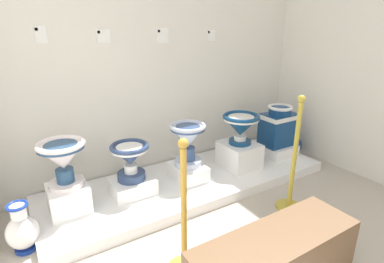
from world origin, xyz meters
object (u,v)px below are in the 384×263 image
plinth_block_slender_white (188,171)px  decorative_vase_spare (22,230)px  stanchion_post_near_left (184,234)px  plinth_block_leftmost (276,149)px  antique_toilet_pale_glazed (130,157)px  decorative_vase_companion (292,144)px  antique_toilet_slender_white (188,139)px  antique_toilet_central_ornate (62,157)px  plinth_block_rightmost (239,155)px  museum_bench (275,263)px  plinth_block_pale_glazed (132,186)px  info_placard_second (103,36)px  plinth_block_central_ornate (69,198)px  info_placard_first (41,34)px  antique_toilet_rightmost (241,125)px  info_placard_third (163,36)px  antique_toilet_leftmost (279,125)px  info_placard_fourth (211,35)px  stanchion_post_near_right (292,174)px

plinth_block_slender_white → decorative_vase_spare: 1.51m
stanchion_post_near_left → plinth_block_leftmost: bearing=26.9°
antique_toilet_pale_glazed → decorative_vase_companion: 2.16m
plinth_block_leftmost → plinth_block_slender_white: bearing=178.2°
plinth_block_slender_white → antique_toilet_slender_white: size_ratio=0.90×
antique_toilet_central_ornate → decorative_vase_spare: antique_toilet_central_ornate is taller
plinth_block_rightmost → plinth_block_leftmost: (0.59, 0.01, -0.07)m
museum_bench → plinth_block_pale_glazed: bearing=104.8°
antique_toilet_slender_white → info_placard_second: size_ratio=3.46×
plinth_block_central_ornate → plinth_block_pale_glazed: bearing=-0.5°
plinth_block_slender_white → plinth_block_rightmost: bearing=-4.5°
info_placard_first → stanchion_post_near_left: 1.95m
antique_toilet_pale_glazed → antique_toilet_rightmost: bearing=-3.8°
antique_toilet_slender_white → plinth_block_leftmost: bearing=-1.8°
antique_toilet_slender_white → decorative_vase_spare: (-1.50, -0.17, -0.36)m
antique_toilet_central_ornate → museum_bench: 1.74m
antique_toilet_rightmost → info_placard_third: 1.22m
antique_toilet_central_ornate → antique_toilet_rightmost: bearing=-2.7°
plinth_block_rightmost → antique_toilet_pale_glazed: bearing=176.2°
antique_toilet_leftmost → museum_bench: bearing=-136.8°
plinth_block_central_ornate → decorative_vase_spare: decorative_vase_spare is taller
plinth_block_rightmost → plinth_block_leftmost: plinth_block_rightmost is taller
plinth_block_leftmost → info_placard_third: 1.86m
info_placard_second → info_placard_fourth: 1.19m
plinth_block_rightmost → museum_bench: museum_bench is taller
plinth_block_leftmost → stanchion_post_near_left: size_ratio=0.39×
antique_toilet_pale_glazed → plinth_block_slender_white: bearing=-3.0°
antique_toilet_leftmost → info_placard_fourth: info_placard_fourth is taller
plinth_block_slender_white → antique_toilet_leftmost: antique_toilet_leftmost is taller
antique_toilet_slender_white → stanchion_post_near_left: size_ratio=0.45×
plinth_block_rightmost → stanchion_post_near_right: stanchion_post_near_right is taller
info_placard_fourth → stanchion_post_near_left: info_placard_fourth is taller
info_placard_first → plinth_block_slender_white: bearing=-23.8°
antique_toilet_leftmost → info_placard_first: 2.60m
plinth_block_rightmost → museum_bench: size_ratio=0.36×
decorative_vase_spare → plinth_block_rightmost: bearing=3.2°
plinth_block_slender_white → stanchion_post_near_left: (-0.61, -0.96, 0.12)m
antique_toilet_pale_glazed → plinth_block_pale_glazed: bearing=0.0°
antique_toilet_slender_white → info_placard_fourth: 1.22m
antique_toilet_central_ornate → info_placard_fourth: info_placard_fourth is taller
museum_bench → plinth_block_leftmost: bearing=43.2°
plinth_block_rightmost → stanchion_post_near_left: bearing=-143.4°
plinth_block_pale_glazed → stanchion_post_near_left: bearing=-91.3°
plinth_block_leftmost → info_placard_fourth: (-0.62, 0.53, 1.30)m
info_placard_first → stanchion_post_near_right: 2.42m
info_placard_fourth → stanchion_post_near_left: 2.22m
antique_toilet_rightmost → plinth_block_leftmost: bearing=1.0°
antique_toilet_central_ornate → decorative_vase_spare: 0.59m
plinth_block_pale_glazed → antique_toilet_pale_glazed: size_ratio=1.11×
plinth_block_rightmost → decorative_vase_spare: 2.13m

